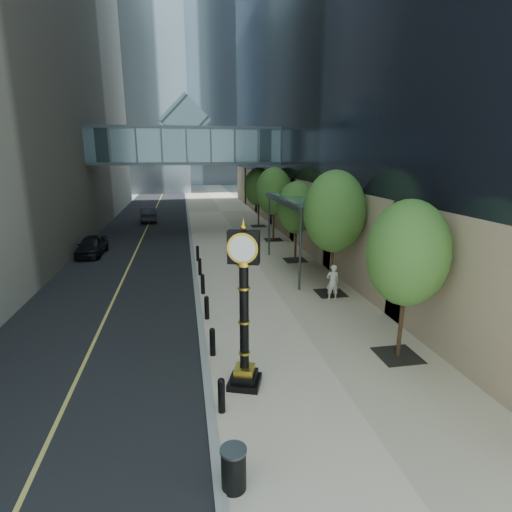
# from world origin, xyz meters

# --- Properties ---
(ground) EXTENTS (320.00, 320.00, 0.00)m
(ground) POSITION_xyz_m (0.00, 0.00, 0.00)
(ground) COLOR gray
(ground) RESTS_ON ground
(road) EXTENTS (8.00, 180.00, 0.02)m
(road) POSITION_xyz_m (-7.00, 40.00, 0.01)
(road) COLOR black
(road) RESTS_ON ground
(sidewalk) EXTENTS (8.00, 180.00, 0.06)m
(sidewalk) POSITION_xyz_m (1.00, 40.00, 0.03)
(sidewalk) COLOR beige
(sidewalk) RESTS_ON ground
(curb) EXTENTS (0.25, 180.00, 0.07)m
(curb) POSITION_xyz_m (-3.00, 40.00, 0.04)
(curb) COLOR gray
(curb) RESTS_ON ground
(distant_tower_c) EXTENTS (22.00, 22.00, 65.00)m
(distant_tower_c) POSITION_xyz_m (-6.00, 120.00, 32.50)
(distant_tower_c) COLOR #ADC6DA
(distant_tower_c) RESTS_ON ground
(skywalk) EXTENTS (17.00, 4.20, 5.80)m
(skywalk) POSITION_xyz_m (-3.00, 28.00, 7.71)
(skywalk) COLOR #45646F
(skywalk) RESTS_ON ground
(entrance_canopy) EXTENTS (3.00, 8.00, 4.38)m
(entrance_canopy) POSITION_xyz_m (3.48, 14.00, 4.19)
(entrance_canopy) COLOR #383F44
(entrance_canopy) RESTS_ON ground
(bollard_row) EXTENTS (0.20, 16.20, 0.90)m
(bollard_row) POSITION_xyz_m (-2.70, 9.00, 0.51)
(bollard_row) COLOR black
(bollard_row) RESTS_ON sidewalk
(street_trees) EXTENTS (2.96, 28.67, 6.08)m
(street_trees) POSITION_xyz_m (3.60, 15.96, 3.87)
(street_trees) COLOR black
(street_trees) RESTS_ON sidewalk
(street_clock) EXTENTS (1.19, 1.19, 4.95)m
(street_clock) POSITION_xyz_m (-1.89, 2.16, 2.21)
(street_clock) COLOR black
(street_clock) RESTS_ON sidewalk
(trash_bin) EXTENTS (0.54, 0.54, 0.90)m
(trash_bin) POSITION_xyz_m (-2.70, -1.59, 0.51)
(trash_bin) COLOR black
(trash_bin) RESTS_ON sidewalk
(pedestrian) EXTENTS (0.66, 0.47, 1.74)m
(pedestrian) POSITION_xyz_m (3.35, 8.66, 0.93)
(pedestrian) COLOR beige
(pedestrian) RESTS_ON sidewalk
(car_near) EXTENTS (1.79, 4.05, 1.35)m
(car_near) POSITION_xyz_m (-9.82, 20.01, 0.70)
(car_near) COLOR black
(car_near) RESTS_ON road
(car_far) EXTENTS (1.91, 4.53, 1.46)m
(car_far) POSITION_xyz_m (-7.08, 34.13, 0.75)
(car_far) COLOR black
(car_far) RESTS_ON road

